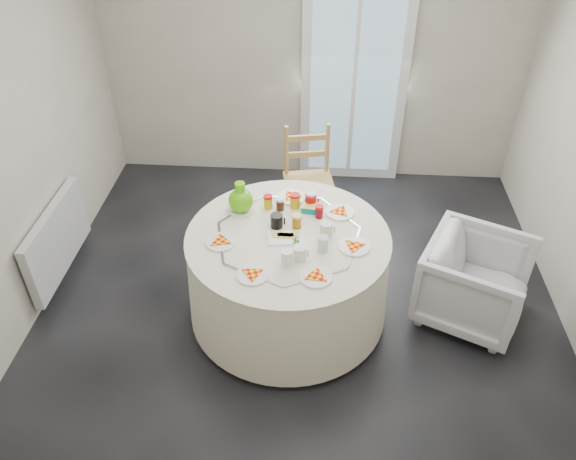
# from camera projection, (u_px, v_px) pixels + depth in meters

# --- Properties ---
(floor) EXTENTS (4.00, 4.00, 0.00)m
(floor) POSITION_uv_depth(u_px,v_px,m) (299.00, 304.00, 4.41)
(floor) COLOR black
(floor) RESTS_ON ground
(wall_back) EXTENTS (4.00, 0.02, 2.60)m
(wall_back) POSITION_uv_depth(u_px,v_px,m) (313.00, 50.00, 5.19)
(wall_back) COLOR #BCB5A3
(wall_back) RESTS_ON floor
(wall_left) EXTENTS (0.02, 4.00, 2.60)m
(wall_left) POSITION_uv_depth(u_px,v_px,m) (2.00, 150.00, 3.73)
(wall_left) COLOR #BCB5A3
(wall_left) RESTS_ON floor
(glass_door) EXTENTS (1.00, 0.08, 2.10)m
(glass_door) POSITION_uv_depth(u_px,v_px,m) (354.00, 80.00, 5.29)
(glass_door) COLOR silver
(glass_door) RESTS_ON floor
(radiator) EXTENTS (0.07, 1.00, 0.55)m
(radiator) POSITION_uv_depth(u_px,v_px,m) (57.00, 240.00, 4.45)
(radiator) COLOR silver
(radiator) RESTS_ON floor
(table) EXTENTS (1.47, 1.47, 0.75)m
(table) POSITION_uv_depth(u_px,v_px,m) (288.00, 276.00, 4.12)
(table) COLOR beige
(table) RESTS_ON floor
(wooden_chair) EXTENTS (0.49, 0.47, 0.95)m
(wooden_chair) POSITION_uv_depth(u_px,v_px,m) (309.00, 182.00, 4.94)
(wooden_chair) COLOR tan
(wooden_chair) RESTS_ON floor
(armchair) EXTENTS (0.90, 0.92, 0.73)m
(armchair) POSITION_uv_depth(u_px,v_px,m) (476.00, 276.00, 4.09)
(armchair) COLOR silver
(armchair) RESTS_ON floor
(place_settings) EXTENTS (1.31, 1.31, 0.02)m
(place_settings) POSITION_uv_depth(u_px,v_px,m) (288.00, 233.00, 3.88)
(place_settings) COLOR white
(place_settings) RESTS_ON table
(jar_cluster) EXTENTS (0.47, 0.32, 0.13)m
(jar_cluster) POSITION_uv_depth(u_px,v_px,m) (292.00, 204.00, 4.07)
(jar_cluster) COLOR #9E5C20
(jar_cluster) RESTS_ON table
(butter_tub) EXTENTS (0.15, 0.11, 0.05)m
(butter_tub) POSITION_uv_depth(u_px,v_px,m) (311.00, 207.00, 4.10)
(butter_tub) COLOR #028386
(butter_tub) RESTS_ON table
(green_pitcher) EXTENTS (0.24, 0.24, 0.23)m
(green_pitcher) POSITION_uv_depth(u_px,v_px,m) (241.00, 197.00, 4.05)
(green_pitcher) COLOR #54BE0B
(green_pitcher) RESTS_ON table
(cheese_platter) EXTENTS (0.26, 0.19, 0.03)m
(cheese_platter) POSITION_uv_depth(u_px,v_px,m) (285.00, 236.00, 3.85)
(cheese_platter) COLOR white
(cheese_platter) RESTS_ON table
(mugs_glasses) EXTENTS (0.75, 0.75, 0.12)m
(mugs_glasses) POSITION_uv_depth(u_px,v_px,m) (301.00, 231.00, 3.83)
(mugs_glasses) COLOR #B1A8A9
(mugs_glasses) RESTS_ON table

